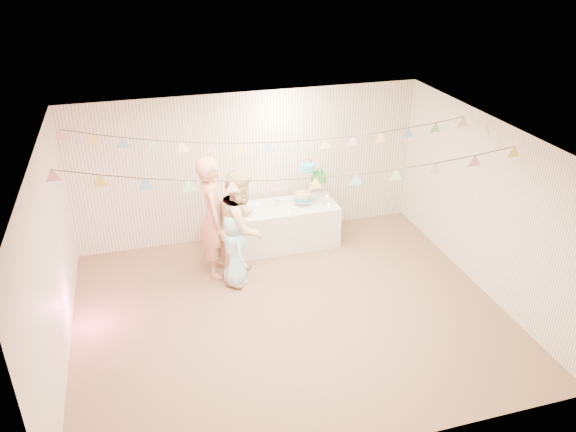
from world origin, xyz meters
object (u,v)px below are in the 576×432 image
object	(u,v)px
person_adult_a	(214,217)
person_adult_b	(242,226)
table	(280,226)
person_child	(234,249)
cake_stand	(310,181)

from	to	relation	value
person_adult_a	person_adult_b	size ratio (longest dim) A/B	1.09
table	person_child	xyz separation A→B (m)	(-0.98, -0.94, 0.22)
person_adult_a	person_child	world-z (taller)	person_adult_a
person_adult_b	person_child	distance (m)	0.37
table	person_adult_a	distance (m)	1.47
person_adult_a	person_adult_b	world-z (taller)	person_adult_a
table	person_adult_a	world-z (taller)	person_adult_a
person_adult_a	cake_stand	bearing A→B (deg)	-62.49
person_adult_a	person_child	xyz separation A→B (m)	(0.22, -0.37, -0.39)
cake_stand	person_adult_b	world-z (taller)	person_adult_b
cake_stand	person_adult_b	bearing A→B (deg)	-147.67
cake_stand	person_adult_a	bearing A→B (deg)	-160.39
table	person_child	distance (m)	1.38
table	person_adult_a	size ratio (longest dim) A/B	0.99
person_adult_b	table	bearing A→B (deg)	-18.42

